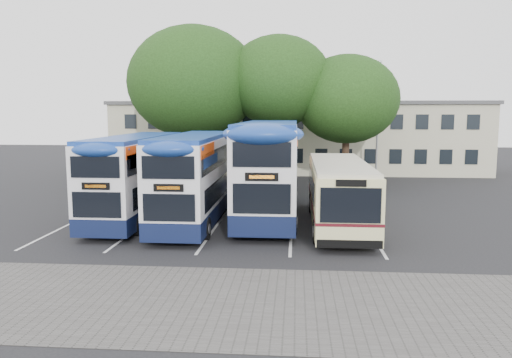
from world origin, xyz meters
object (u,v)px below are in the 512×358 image
object	(u,v)px
tree_left	(194,82)
bus_dd_mid	(196,174)
lamp_post	(378,115)
bus_dd_right	(270,165)
bus_single	(339,189)
tree_mid	(279,81)
tree_right	(347,99)
bus_dd_left	(136,174)

from	to	relation	value
tree_left	bus_dd_mid	world-z (taller)	tree_left
lamp_post	bus_dd_right	world-z (taller)	lamp_post
tree_left	bus_single	distance (m)	17.01
lamp_post	bus_dd_mid	distance (m)	18.59
bus_dd_mid	bus_dd_right	distance (m)	3.84
tree_mid	bus_single	xyz separation A→B (m)	(3.28, -12.70, -5.77)
tree_mid	bus_dd_right	xyz separation A→B (m)	(-0.05, -10.89, -4.84)
tree_right	bus_dd_right	xyz separation A→B (m)	(-4.85, -10.92, -3.54)
bus_dd_right	bus_single	bearing A→B (deg)	-28.44
lamp_post	bus_dd_left	world-z (taller)	lamp_post
bus_dd_left	bus_dd_right	xyz separation A→B (m)	(6.51, 1.21, 0.36)
tree_right	bus_dd_left	bearing A→B (deg)	-133.11
tree_right	bus_dd_left	size ratio (longest dim) A/B	0.94
tree_right	bus_single	distance (m)	13.57
lamp_post	tree_right	bearing A→B (deg)	-138.12
tree_left	bus_dd_right	distance (m)	13.58
lamp_post	tree_left	size ratio (longest dim) A/B	0.79
bus_dd_mid	tree_mid	bearing A→B (deg)	74.37
lamp_post	bus_dd_mid	bearing A→B (deg)	-126.18
tree_right	bus_single	bearing A→B (deg)	-96.81
tree_left	bus_single	world-z (taller)	tree_left
bus_dd_left	tree_mid	bearing A→B (deg)	61.56
lamp_post	bus_single	bearing A→B (deg)	-105.17
tree_left	tree_mid	distance (m)	6.16
lamp_post	tree_left	world-z (taller)	tree_left
tree_left	bus_dd_left	world-z (taller)	tree_left
tree_mid	bus_single	bearing A→B (deg)	-75.51
bus_dd_left	lamp_post	bearing A→B (deg)	46.03
bus_dd_mid	lamp_post	bearing A→B (deg)	53.82
bus_dd_left	bus_single	bearing A→B (deg)	-3.42
tree_left	bus_dd_right	bearing A→B (deg)	-61.28
bus_dd_left	bus_dd_right	world-z (taller)	bus_dd_right
tree_left	bus_dd_right	size ratio (longest dim) A/B	1.00
bus_dd_right	lamp_post	bearing A→B (deg)	60.75
bus_dd_left	bus_dd_mid	bearing A→B (deg)	-7.95
tree_mid	bus_dd_right	distance (m)	11.92
lamp_post	bus_dd_left	xyz separation A→B (m)	(-13.91, -14.42, -2.81)
tree_right	bus_dd_mid	xyz separation A→B (m)	(-8.31, -12.56, -3.85)
bus_single	bus_dd_left	bearing A→B (deg)	176.58
lamp_post	tree_left	distance (m)	13.85
tree_mid	bus_dd_left	world-z (taller)	tree_mid
tree_right	bus_dd_right	distance (m)	12.46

